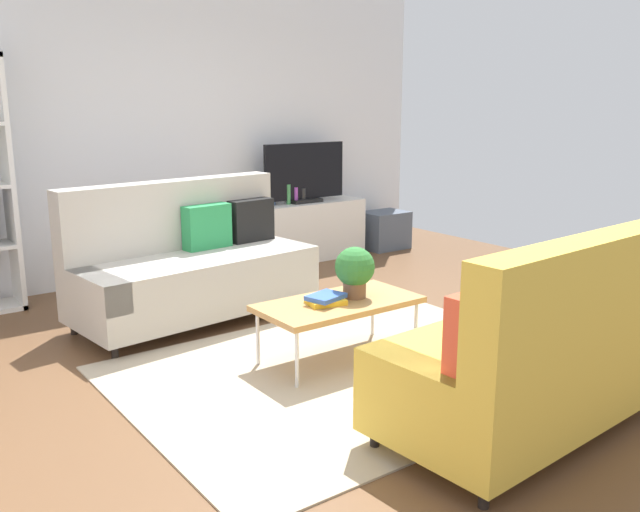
{
  "coord_description": "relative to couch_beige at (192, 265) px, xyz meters",
  "views": [
    {
      "loc": [
        -2.69,
        -3.6,
        1.75
      ],
      "look_at": [
        0.1,
        0.21,
        0.65
      ],
      "focal_mm": 38.3,
      "sensor_mm": 36.0,
      "label": 1
    }
  ],
  "objects": [
    {
      "name": "ground_plane",
      "position": [
        0.39,
        -1.29,
        -0.45
      ],
      "size": [
        7.68,
        7.68,
        0.0
      ],
      "primitive_type": "plane",
      "color": "brown"
    },
    {
      "name": "wall_far",
      "position": [
        0.39,
        1.51,
        1.0
      ],
      "size": [
        6.4,
        0.12,
        2.9
      ],
      "primitive_type": "cube",
      "color": "silver",
      "rests_on": "ground_plane"
    },
    {
      "name": "area_rug",
      "position": [
        0.34,
        -1.62,
        -0.44
      ],
      "size": [
        2.9,
        2.2,
        0.01
      ],
      "primitive_type": "cube",
      "color": "tan",
      "rests_on": "ground_plane"
    },
    {
      "name": "couch_beige",
      "position": [
        0.0,
        0.0,
        0.0
      ],
      "size": [
        1.98,
        1.04,
        1.1
      ],
      "rotation": [
        0.0,
        0.0,
        3.25
      ],
      "color": "#B2ADA3",
      "rests_on": "ground_plane"
    },
    {
      "name": "couch_green",
      "position": [
        0.68,
        -2.85,
        0.0
      ],
      "size": [
        1.95,
        0.96,
        1.1
      ],
      "rotation": [
        0.0,
        0.0,
        0.06
      ],
      "color": "gold",
      "rests_on": "ground_plane"
    },
    {
      "name": "coffee_table",
      "position": [
        0.39,
        -1.42,
        -0.05
      ],
      "size": [
        1.1,
        0.56,
        0.42
      ],
      "color": "#B7844C",
      "rests_on": "ground_plane"
    },
    {
      "name": "tv_console",
      "position": [
        1.91,
        1.17,
        -0.13
      ],
      "size": [
        1.4,
        0.44,
        0.64
      ],
      "primitive_type": "cube",
      "color": "silver",
      "rests_on": "ground_plane"
    },
    {
      "name": "tv",
      "position": [
        1.91,
        1.15,
        0.51
      ],
      "size": [
        1.0,
        0.2,
        0.64
      ],
      "color": "black",
      "rests_on": "tv_console"
    },
    {
      "name": "storage_trunk",
      "position": [
        3.01,
        1.07,
        -0.23
      ],
      "size": [
        0.52,
        0.4,
        0.44
      ],
      "primitive_type": "cube",
      "color": "#4C5666",
      "rests_on": "ground_plane"
    },
    {
      "name": "potted_plant",
      "position": [
        0.53,
        -1.42,
        0.17
      ],
      "size": [
        0.27,
        0.27,
        0.35
      ],
      "color": "brown",
      "rests_on": "coffee_table"
    },
    {
      "name": "table_book_0",
      "position": [
        0.28,
        -1.43,
        -0.01
      ],
      "size": [
        0.27,
        0.23,
        0.03
      ],
      "primitive_type": "cube",
      "rotation": [
        0.0,
        0.0,
        -0.21
      ],
      "color": "gold",
      "rests_on": "coffee_table"
    },
    {
      "name": "table_book_1",
      "position": [
        0.28,
        -1.43,
        0.02
      ],
      "size": [
        0.28,
        0.24,
        0.03
      ],
      "primitive_type": "cube",
      "rotation": [
        0.0,
        0.0,
        0.26
      ],
      "color": "#3359B2",
      "rests_on": "table_book_0"
    },
    {
      "name": "vase_0",
      "position": [
        1.33,
        1.22,
        0.26
      ],
      "size": [
        0.12,
        0.12,
        0.13
      ],
      "primitive_type": "cylinder",
      "color": "silver",
      "rests_on": "tv_console"
    },
    {
      "name": "vase_1",
      "position": [
        1.52,
        1.22,
        0.27
      ],
      "size": [
        0.12,
        0.12,
        0.16
      ],
      "primitive_type": "cylinder",
      "color": "#4C72B2",
      "rests_on": "tv_console"
    },
    {
      "name": "bottle_0",
      "position": [
        1.69,
        1.13,
        0.3
      ],
      "size": [
        0.04,
        0.04,
        0.21
      ],
      "primitive_type": "cylinder",
      "color": "#3F8C4C",
      "rests_on": "tv_console"
    },
    {
      "name": "bottle_1",
      "position": [
        1.79,
        1.13,
        0.28
      ],
      "size": [
        0.05,
        0.05,
        0.18
      ],
      "primitive_type": "cylinder",
      "color": "purple",
      "rests_on": "tv_console"
    },
    {
      "name": "bottle_2",
      "position": [
        1.88,
        1.13,
        0.27
      ],
      "size": [
        0.05,
        0.05,
        0.16
      ],
      "primitive_type": "cylinder",
      "color": "#262626",
      "rests_on": "tv_console"
    }
  ]
}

